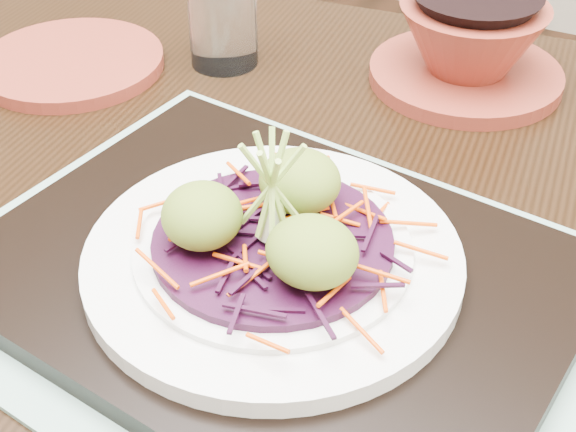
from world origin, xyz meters
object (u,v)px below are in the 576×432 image
at_px(water_glass, 223,17).
at_px(terracotta_bowl_set, 469,48).
at_px(terracotta_side_plate, 72,62).
at_px(dining_table, 305,357).
at_px(white_plate, 273,256).
at_px(serving_tray, 273,275).

xyz_separation_m(water_glass, terracotta_bowl_set, (0.21, 0.07, -0.01)).
height_order(terracotta_side_plate, water_glass, water_glass).
relative_size(dining_table, terracotta_side_plate, 7.53).
distance_m(dining_table, terracotta_bowl_set, 0.31).
bearing_deg(water_glass, dining_table, -48.54).
height_order(dining_table, white_plate, white_plate).
relative_size(serving_tray, water_glass, 3.97).
xyz_separation_m(serving_tray, terracotta_bowl_set, (0.03, 0.32, 0.02)).
bearing_deg(serving_tray, terracotta_side_plate, 157.07).
relative_size(serving_tray, terracotta_bowl_set, 2.02).
relative_size(dining_table, white_plate, 5.46).
bearing_deg(terracotta_side_plate, dining_table, -24.38).
xyz_separation_m(dining_table, water_glass, (-0.19, 0.21, 0.14)).
bearing_deg(terracotta_side_plate, serving_tray, -30.33).
relative_size(water_glass, terracotta_bowl_set, 0.51).
distance_m(serving_tray, terracotta_bowl_set, 0.32).
bearing_deg(white_plate, dining_table, 81.56).
distance_m(dining_table, water_glass, 0.32).
bearing_deg(serving_tray, dining_table, 88.97).
distance_m(dining_table, serving_tray, 0.12).
distance_m(serving_tray, white_plate, 0.02).
bearing_deg(dining_table, white_plate, -104.29).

